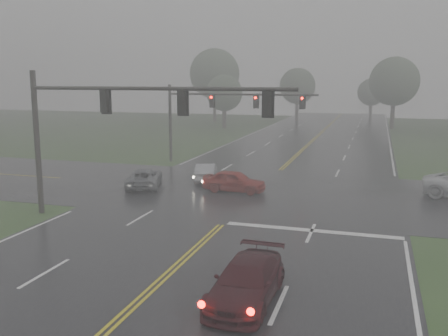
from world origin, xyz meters
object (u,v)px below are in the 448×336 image
(sedan_red, at_px, (234,192))
(car_grey, at_px, (145,187))
(sedan_silver, at_px, (206,181))
(signal_gantry_near, at_px, (108,116))
(signal_gantry_far, at_px, (214,108))
(sedan_maroon, at_px, (246,301))

(sedan_red, height_order, car_grey, sedan_red)
(sedan_silver, relative_size, car_grey, 0.87)
(sedan_red, xyz_separation_m, signal_gantry_near, (-4.40, -8.04, 5.43))
(sedan_red, height_order, sedan_silver, sedan_red)
(sedan_red, bearing_deg, car_grey, 97.35)
(signal_gantry_far, bearing_deg, car_grey, -98.07)
(signal_gantry_far, bearing_deg, sedan_maroon, -69.56)
(sedan_silver, height_order, signal_gantry_far, signal_gantry_far)
(sedan_silver, height_order, car_grey, sedan_silver)
(sedan_red, bearing_deg, sedan_silver, 49.59)
(sedan_red, distance_m, signal_gantry_far, 12.12)
(sedan_maroon, distance_m, sedan_silver, 19.84)
(sedan_red, height_order, signal_gantry_near, signal_gantry_near)
(sedan_silver, relative_size, signal_gantry_far, 0.30)
(sedan_silver, bearing_deg, sedan_red, 121.87)
(car_grey, relative_size, signal_gantry_far, 0.35)
(car_grey, height_order, signal_gantry_far, signal_gantry_far)
(signal_gantry_near, bearing_deg, signal_gantry_far, 90.95)
(sedan_red, distance_m, signal_gantry_near, 10.65)
(signal_gantry_far, bearing_deg, sedan_silver, -76.27)
(sedan_maroon, distance_m, signal_gantry_near, 13.07)
(sedan_red, relative_size, signal_gantry_near, 0.29)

